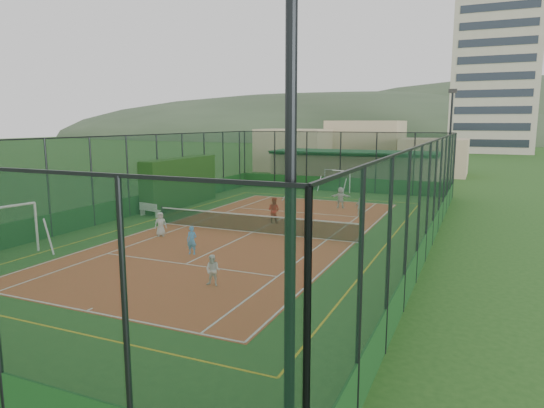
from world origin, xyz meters
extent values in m
plane|color=#23501B|center=(0.00, 0.00, 0.00)|extent=(300.00, 300.00, 0.00)
cube|color=#A43C24|center=(0.00, 0.00, 0.01)|extent=(11.17, 23.97, 0.01)
cube|color=beige|center=(12.00, 82.00, 15.00)|extent=(15.00, 12.00, 30.00)
cube|color=black|center=(-8.30, 5.61, 1.67)|extent=(1.15, 7.64, 3.34)
imported|color=silver|center=(-3.97, -2.63, 0.63)|extent=(0.72, 0.69, 1.25)
imported|color=#55A0F2|center=(-0.60, -4.96, 0.64)|extent=(0.50, 0.36, 1.26)
imported|color=white|center=(2.40, -8.25, 0.58)|extent=(0.59, 0.48, 1.13)
imported|color=silver|center=(-1.13, 7.98, 0.69)|extent=(1.02, 0.90, 1.37)
imported|color=silver|center=(4.21, 6.59, 0.59)|extent=(0.72, 0.38, 1.16)
imported|color=silver|center=(2.25, 9.15, 0.73)|extent=(1.40, 0.73, 1.45)
imported|color=#B11512|center=(0.06, 2.70, 0.76)|extent=(0.79, 0.65, 1.50)
sphere|color=#CCE033|center=(1.87, 1.99, 0.04)|extent=(0.07, 0.07, 0.07)
sphere|color=#CCE033|center=(0.84, 0.52, 0.04)|extent=(0.07, 0.07, 0.07)
sphere|color=#CCE033|center=(2.82, 1.23, 0.04)|extent=(0.07, 0.07, 0.07)
camera|label=1|loc=(10.96, -22.65, 5.78)|focal=32.00mm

